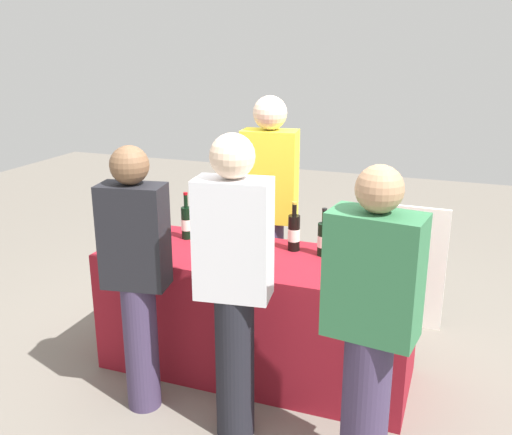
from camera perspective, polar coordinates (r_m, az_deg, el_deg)
name	(u,v)px	position (r m, az deg, el deg)	size (l,w,h in m)	color
ground_plane	(256,368)	(3.95, 0.00, -14.67)	(12.00, 12.00, 0.00)	slate
tasting_table	(256,314)	(3.75, 0.00, -9.50)	(1.97, 0.72, 0.80)	maroon
wine_bottle_0	(159,224)	(3.91, -9.64, -0.65)	(0.08, 0.08, 0.30)	black
wine_bottle_1	(187,222)	(3.89, -6.90, -0.47)	(0.07, 0.07, 0.32)	black
wine_bottle_2	(212,227)	(3.76, -4.37, -0.90)	(0.07, 0.07, 0.34)	black
wine_bottle_3	(232,230)	(3.71, -2.43, -1.25)	(0.07, 0.07, 0.31)	black
wine_bottle_4	(294,232)	(3.66, 3.78, -1.48)	(0.08, 0.08, 0.32)	black
wine_bottle_5	(324,239)	(3.59, 6.72, -2.10)	(0.08, 0.08, 0.31)	black
wine_bottle_6	(356,247)	(3.47, 9.92, -2.93)	(0.07, 0.07, 0.30)	black
wine_bottle_7	(386,245)	(3.51, 12.73, -2.66)	(0.08, 0.08, 0.32)	black
wine_glass_0	(165,235)	(3.73, -9.05, -1.75)	(0.06, 0.06, 0.13)	silver
wine_glass_1	(213,241)	(3.54, -4.25, -2.32)	(0.08, 0.08, 0.15)	silver
wine_glass_2	(265,251)	(3.37, 0.93, -3.29)	(0.08, 0.08, 0.15)	silver
server_pouring	(269,207)	(4.06, 1.34, 1.03)	(0.40, 0.25, 1.73)	#3F3351
guest_0	(136,272)	(3.27, -11.77, -5.27)	(0.38, 0.25, 1.56)	#3F3351
guest_1	(234,280)	(2.95, -2.21, -6.21)	(0.40, 0.26, 1.66)	black
guest_2	(371,322)	(2.73, 11.32, -10.10)	(0.44, 0.28, 1.58)	#3F3351
menu_board	(406,266)	(4.44, 14.61, -4.72)	(0.57, 0.03, 0.94)	white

